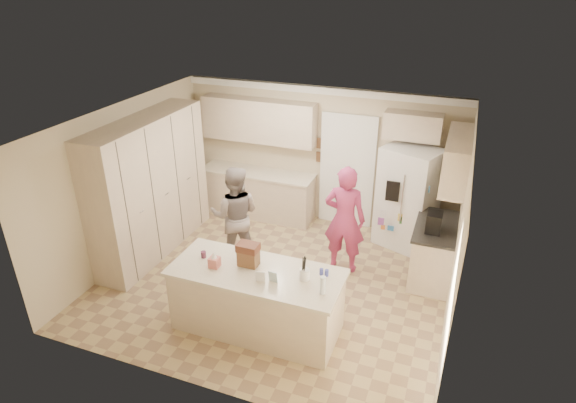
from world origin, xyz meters
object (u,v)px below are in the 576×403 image
at_px(coffee_maker, 434,222).
at_px(teen_boy, 235,215).
at_px(refrigerator, 408,198).
at_px(utensil_crock, 305,274).
at_px(island_base, 257,301).
at_px(teen_girl, 345,220).
at_px(dollhouse_body, 248,258).
at_px(tissue_box, 214,262).

relative_size(coffee_maker, teen_boy, 0.18).
distance_m(refrigerator, teen_boy, 2.97).
relative_size(utensil_crock, teen_boy, 0.09).
distance_m(island_base, teen_boy, 1.81).
bearing_deg(refrigerator, teen_boy, -128.30).
relative_size(coffee_maker, teen_girl, 0.17).
bearing_deg(coffee_maker, utensil_crock, -127.12).
bearing_deg(dollhouse_body, tissue_box, -153.43).
bearing_deg(utensil_crock, teen_girl, 87.98).
bearing_deg(island_base, teen_girl, 68.69).
bearing_deg(refrigerator, island_base, -96.48).
xyz_separation_m(refrigerator, dollhouse_body, (-1.68, -2.87, 0.14)).
bearing_deg(teen_girl, coffee_maker, -179.30).
xyz_separation_m(coffee_maker, utensil_crock, (-1.40, -1.85, -0.07)).
bearing_deg(teen_boy, teen_girl, 175.08).
bearing_deg(coffee_maker, dollhouse_body, -140.71).
height_order(refrigerator, teen_boy, refrigerator).
relative_size(refrigerator, tissue_box, 12.86).
height_order(dollhouse_body, teen_girl, teen_girl).
relative_size(utensil_crock, dollhouse_body, 0.58).
height_order(coffee_maker, teen_boy, teen_boy).
distance_m(island_base, dollhouse_body, 0.62).
xyz_separation_m(tissue_box, teen_girl, (1.26, 1.93, -0.09)).
bearing_deg(island_base, refrigerator, 62.76).
xyz_separation_m(tissue_box, teen_boy, (-0.47, 1.54, -0.15)).
height_order(teen_boy, teen_girl, teen_girl).
bearing_deg(utensil_crock, teen_boy, 140.09).
bearing_deg(tissue_box, refrigerator, 55.90).
bearing_deg(teen_girl, utensil_crock, 85.55).
distance_m(refrigerator, teen_girl, 1.41).
bearing_deg(island_base, utensil_crock, 4.40).
bearing_deg(tissue_box, dollhouse_body, 26.57).
height_order(coffee_maker, dollhouse_body, coffee_maker).
bearing_deg(dollhouse_body, coffee_maker, 39.29).
height_order(tissue_box, teen_girl, teen_girl).
height_order(utensil_crock, teen_boy, teen_boy).
bearing_deg(dollhouse_body, teen_boy, 122.83).
relative_size(island_base, tissue_box, 15.71).
xyz_separation_m(refrigerator, teen_boy, (-2.55, -1.53, -0.06)).
relative_size(tissue_box, teen_boy, 0.08).
distance_m(refrigerator, tissue_box, 3.71).
height_order(tissue_box, dollhouse_body, dollhouse_body).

